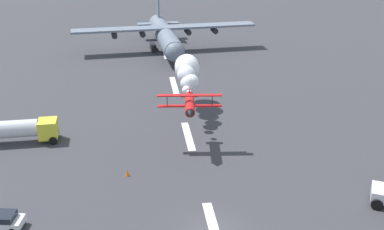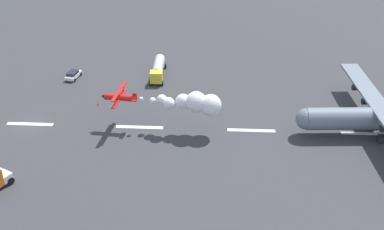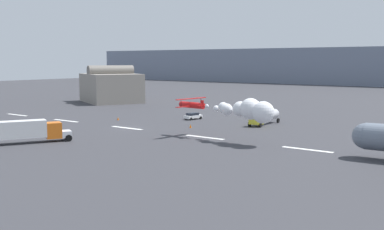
# 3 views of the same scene
# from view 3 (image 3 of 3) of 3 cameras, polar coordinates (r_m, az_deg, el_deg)

# --- Properties ---
(ground_plane) EXTENTS (440.00, 440.00, 0.00)m
(ground_plane) POSITION_cam_3_polar(r_m,az_deg,el_deg) (92.64, -8.02, -1.59)
(ground_plane) COLOR #38383D
(ground_plane) RESTS_ON ground
(runway_stripe_2) EXTENTS (8.00, 0.90, 0.01)m
(runway_stripe_2) POSITION_cam_3_polar(r_m,az_deg,el_deg) (121.87, -20.75, 0.02)
(runway_stripe_2) COLOR white
(runway_stripe_2) RESTS_ON ground
(runway_stripe_3) EXTENTS (8.00, 0.90, 0.01)m
(runway_stripe_3) POSITION_cam_3_polar(r_m,az_deg,el_deg) (106.60, -15.26, -0.68)
(runway_stripe_3) COLOR white
(runway_stripe_3) RESTS_ON ground
(runway_stripe_4) EXTENTS (8.00, 0.90, 0.01)m
(runway_stripe_4) POSITION_cam_3_polar(r_m,az_deg,el_deg) (92.64, -8.02, -1.59)
(runway_stripe_4) COLOR white
(runway_stripe_4) RESTS_ON ground
(runway_stripe_5) EXTENTS (8.00, 0.90, 0.01)m
(runway_stripe_5) POSITION_cam_3_polar(r_m,az_deg,el_deg) (80.69, 1.57, -2.75)
(runway_stripe_5) COLOR white
(runway_stripe_5) RESTS_ON ground
(runway_stripe_6) EXTENTS (8.00, 0.90, 0.01)m
(runway_stripe_6) POSITION_cam_3_polar(r_m,az_deg,el_deg) (71.75, 14.01, -4.14)
(runway_stripe_6) COLOR white
(runway_stripe_6) RESTS_ON ground
(mountain_ridge_distant) EXTENTS (396.00, 16.00, 20.54)m
(mountain_ridge_distant) POSITION_cam_3_polar(r_m,az_deg,el_deg) (261.29, 22.38, 5.54)
(mountain_ridge_distant) COLOR slate
(mountain_ridge_distant) RESTS_ON ground
(stunt_biplane_red) EXTENTS (19.97, 7.36, 3.86)m
(stunt_biplane_red) POSITION_cam_3_polar(r_m,az_deg,el_deg) (74.51, 6.66, 0.64)
(stunt_biplane_red) COLOR red
(semi_truck_orange) EXTENTS (9.84, 15.27, 3.70)m
(semi_truck_orange) POSITION_cam_3_polar(r_m,az_deg,el_deg) (79.08, -20.78, -1.82)
(semi_truck_orange) COLOR silver
(semi_truck_orange) RESTS_ON ground
(fuel_tanker_truck) EXTENTS (2.99, 9.84, 2.90)m
(fuel_tanker_truck) POSITION_cam_3_polar(r_m,az_deg,el_deg) (97.49, 8.91, -0.16)
(fuel_tanker_truck) COLOR yellow
(fuel_tanker_truck) RESTS_ON ground
(followme_car_yellow) EXTENTS (4.49, 2.64, 1.52)m
(followme_car_yellow) POSITION_cam_3_polar(r_m,az_deg,el_deg) (91.04, -18.57, -1.51)
(followme_car_yellow) COLOR #194CA5
(followme_car_yellow) RESTS_ON ground
(airport_staff_sedan) EXTENTS (2.61, 4.54, 1.52)m
(airport_staff_sedan) POSITION_cam_3_polar(r_m,az_deg,el_deg) (105.06, 0.13, -0.10)
(airport_staff_sedan) COLOR white
(airport_staff_sedan) RESTS_ON ground
(hangar_building) EXTENTS (24.78, 22.64, 11.81)m
(hangar_building) POSITION_cam_3_polar(r_m,az_deg,el_deg) (151.50, -9.94, 3.43)
(hangar_building) COLOR gray
(hangar_building) RESTS_ON ground
(traffic_cone_near) EXTENTS (0.44, 0.44, 0.75)m
(traffic_cone_near) POSITION_cam_3_polar(r_m,az_deg,el_deg) (105.19, -9.10, -0.42)
(traffic_cone_near) COLOR orange
(traffic_cone_near) RESTS_ON ground
(traffic_cone_far) EXTENTS (0.44, 0.44, 0.75)m
(traffic_cone_far) POSITION_cam_3_polar(r_m,az_deg,el_deg) (91.69, -0.19, -1.38)
(traffic_cone_far) COLOR orange
(traffic_cone_far) RESTS_ON ground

